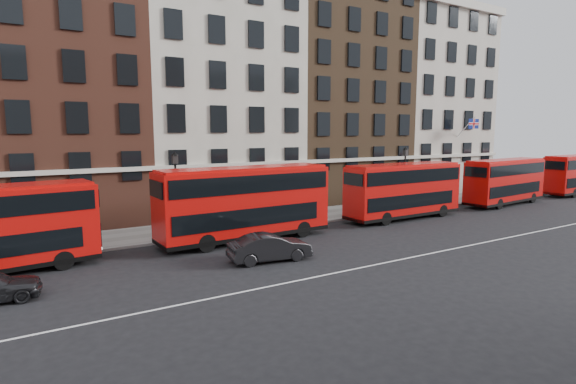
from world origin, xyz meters
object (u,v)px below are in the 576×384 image
bus_d (505,181)px  traffic_light (475,177)px  bus_b (245,202)px  car_front (270,247)px  bus_c (403,189)px

bus_d → traffic_light: 2.63m
bus_b → traffic_light: size_ratio=3.37×
bus_d → car_front: (-27.34, -4.59, -1.53)m
bus_d → car_front: bearing=-175.6°
bus_c → traffic_light: (11.79, 2.33, 0.15)m
bus_b → bus_d: bus_b is taller
bus_c → car_front: 15.15m
bus_c → bus_d: (13.00, -0.00, -0.04)m
car_front → traffic_light: 27.10m
bus_b → traffic_light: 25.43m
bus_b → car_front: (-0.82, -4.60, -1.74)m
car_front → traffic_light: (26.14, 6.93, 1.73)m
bus_b → car_front: size_ratio=2.53×
bus_b → bus_c: bus_b is taller
bus_c → bus_d: 13.00m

